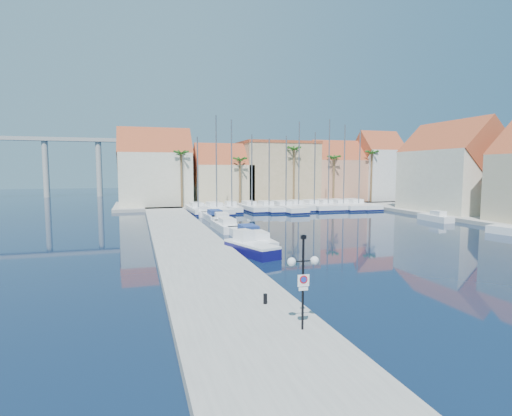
% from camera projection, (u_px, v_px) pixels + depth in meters
% --- Properties ---
extents(ground, '(260.00, 260.00, 0.00)m').
position_uv_depth(ground, '(333.00, 264.00, 28.25)').
color(ground, black).
rests_on(ground, ground).
extents(quay_west, '(6.00, 77.00, 0.50)m').
position_uv_depth(quay_west, '(183.00, 237.00, 38.51)').
color(quay_west, gray).
rests_on(quay_west, ground).
extents(shore_north, '(54.00, 16.00, 0.50)m').
position_uv_depth(shore_north, '(262.00, 203.00, 76.84)').
color(shore_north, gray).
rests_on(shore_north, ground).
extents(shore_east, '(12.00, 60.00, 0.50)m').
position_uv_depth(shore_east, '(501.00, 219.00, 51.69)').
color(shore_east, gray).
rests_on(shore_east, ground).
extents(lamp_post, '(1.27, 0.39, 3.73)m').
position_uv_depth(lamp_post, '(303.00, 268.00, 15.28)').
color(lamp_post, black).
rests_on(lamp_post, quay_west).
extents(bollard, '(0.19, 0.19, 0.47)m').
position_uv_depth(bollard, '(265.00, 299.00, 18.46)').
color(bollard, black).
rests_on(bollard, quay_west).
extents(fishing_boat, '(3.40, 5.64, 1.87)m').
position_uv_depth(fishing_boat, '(250.00, 247.00, 31.41)').
color(fishing_boat, '#0F0D4E').
rests_on(fishing_boat, ground).
extents(motorboat_west_0, '(2.13, 6.21, 1.40)m').
position_uv_depth(motorboat_west_0, '(256.00, 241.00, 34.85)').
color(motorboat_west_0, white).
rests_on(motorboat_west_0, ground).
extents(motorboat_west_1, '(2.39, 6.83, 1.40)m').
position_uv_depth(motorboat_west_1, '(247.00, 233.00, 38.77)').
color(motorboat_west_1, white).
rests_on(motorboat_west_1, ground).
extents(motorboat_west_2, '(2.30, 6.68, 1.40)m').
position_uv_depth(motorboat_west_2, '(226.00, 226.00, 44.20)').
color(motorboat_west_2, white).
rests_on(motorboat_west_2, ground).
extents(motorboat_west_3, '(2.87, 7.00, 1.40)m').
position_uv_depth(motorboat_west_3, '(221.00, 219.00, 49.68)').
color(motorboat_west_3, white).
rests_on(motorboat_west_3, ground).
extents(motorboat_west_4, '(2.41, 7.07, 1.40)m').
position_uv_depth(motorboat_west_4, '(214.00, 216.00, 53.31)').
color(motorboat_west_4, white).
rests_on(motorboat_west_4, ground).
extents(motorboat_west_5, '(1.88, 5.11, 1.40)m').
position_uv_depth(motorboat_west_5, '(203.00, 212.00, 58.02)').
color(motorboat_west_5, white).
rests_on(motorboat_west_5, ground).
extents(motorboat_west_6, '(2.41, 7.35, 1.40)m').
position_uv_depth(motorboat_west_6, '(198.00, 209.00, 63.13)').
color(motorboat_west_6, white).
rests_on(motorboat_west_6, ground).
extents(motorboat_east_1, '(1.68, 5.07, 1.40)m').
position_uv_depth(motorboat_east_1, '(436.00, 217.00, 51.86)').
color(motorboat_east_1, white).
rests_on(motorboat_east_1, ground).
extents(sailboat_0, '(2.90, 9.77, 11.62)m').
position_uv_depth(sailboat_0, '(198.00, 209.00, 61.47)').
color(sailboat_0, white).
rests_on(sailboat_0, ground).
extents(sailboat_1, '(3.67, 11.23, 14.85)m').
position_uv_depth(sailboat_1, '(216.00, 209.00, 61.88)').
color(sailboat_1, white).
rests_on(sailboat_1, ground).
extents(sailboat_2, '(2.93, 8.86, 14.42)m').
position_uv_depth(sailboat_2, '(231.00, 208.00, 63.60)').
color(sailboat_2, white).
rests_on(sailboat_2, ground).
extents(sailboat_3, '(2.96, 9.31, 12.23)m').
position_uv_depth(sailboat_3, '(251.00, 208.00, 64.32)').
color(sailboat_3, white).
rests_on(sailboat_3, ground).
extents(sailboat_4, '(2.99, 9.80, 11.56)m').
position_uv_depth(sailboat_4, '(268.00, 208.00, 64.41)').
color(sailboat_4, white).
rests_on(sailboat_4, ground).
extents(sailboat_5, '(3.79, 12.11, 11.99)m').
position_uv_depth(sailboat_5, '(284.00, 208.00, 64.43)').
color(sailboat_5, white).
rests_on(sailboat_5, ground).
extents(sailboat_6, '(2.50, 9.28, 14.41)m').
position_uv_depth(sailboat_6, '(297.00, 206.00, 66.25)').
color(sailboat_6, white).
rests_on(sailboat_6, ground).
extents(sailboat_7, '(2.73, 9.75, 12.79)m').
position_uv_depth(sailboat_7, '(313.00, 206.00, 66.76)').
color(sailboat_7, white).
rests_on(sailboat_7, ground).
extents(sailboat_8, '(3.26, 10.39, 14.99)m').
position_uv_depth(sailboat_8, '(327.00, 205.00, 67.85)').
color(sailboat_8, white).
rests_on(sailboat_8, ground).
extents(sailboat_9, '(2.99, 11.10, 14.15)m').
position_uv_depth(sailboat_9, '(342.00, 205.00, 68.20)').
color(sailboat_9, white).
rests_on(sailboat_9, ground).
extents(sailboat_10, '(3.07, 11.47, 13.43)m').
position_uv_depth(sailboat_10, '(357.00, 205.00, 69.03)').
color(sailboat_10, white).
rests_on(sailboat_10, ground).
extents(building_0, '(12.30, 9.00, 13.50)m').
position_uv_depth(building_0, '(155.00, 171.00, 69.56)').
color(building_0, beige).
rests_on(building_0, shore_north).
extents(building_1, '(10.30, 8.00, 11.00)m').
position_uv_depth(building_1, '(223.00, 177.00, 73.11)').
color(building_1, '#C5B58B').
rests_on(building_1, shore_north).
extents(building_2, '(14.20, 10.20, 11.50)m').
position_uv_depth(building_2, '(277.00, 172.00, 77.13)').
color(building_2, tan).
rests_on(building_2, shore_north).
extents(building_3, '(10.30, 8.00, 12.00)m').
position_uv_depth(building_3, '(335.00, 174.00, 79.65)').
color(building_3, tan).
rests_on(building_3, shore_north).
extents(building_4, '(8.30, 8.00, 14.00)m').
position_uv_depth(building_4, '(378.00, 168.00, 81.17)').
color(building_4, silver).
rests_on(building_4, shore_north).
extents(building_6, '(9.00, 14.30, 13.50)m').
position_uv_depth(building_6, '(451.00, 171.00, 59.67)').
color(building_6, beige).
rests_on(building_6, shore_east).
extents(palm_0, '(2.60, 2.60, 10.15)m').
position_uv_depth(palm_0, '(181.00, 155.00, 65.69)').
color(palm_0, brown).
rests_on(palm_0, shore_north).
extents(palm_1, '(2.60, 2.60, 9.15)m').
position_uv_depth(palm_1, '(240.00, 161.00, 68.65)').
color(palm_1, brown).
rests_on(palm_1, shore_north).
extents(palm_2, '(2.60, 2.60, 11.15)m').
position_uv_depth(palm_2, '(294.00, 151.00, 71.33)').
color(palm_2, brown).
rests_on(palm_2, shore_north).
extents(palm_3, '(2.60, 2.60, 9.65)m').
position_uv_depth(palm_3, '(334.00, 159.00, 73.76)').
color(palm_3, brown).
rests_on(palm_3, shore_north).
extents(palm_4, '(2.60, 2.60, 10.65)m').
position_uv_depth(palm_4, '(372.00, 155.00, 75.96)').
color(palm_4, brown).
rests_on(palm_4, shore_north).
extents(viaduct, '(48.00, 2.20, 14.45)m').
position_uv_depth(viaduct, '(21.00, 154.00, 94.23)').
color(viaduct, '#9E9E99').
rests_on(viaduct, ground).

